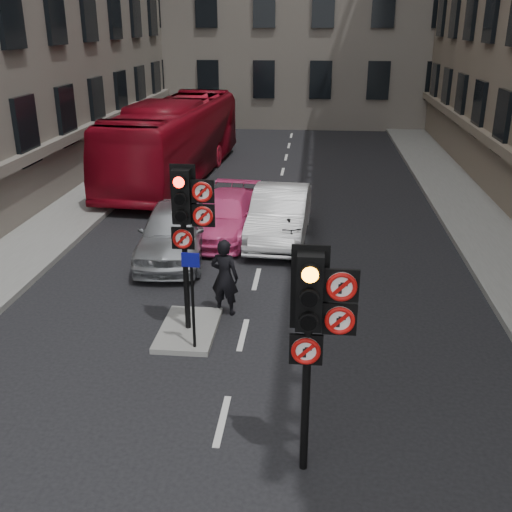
% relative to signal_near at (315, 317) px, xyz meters
% --- Properties ---
extents(ground, '(120.00, 120.00, 0.00)m').
position_rel_signal_near_xyz_m(ground, '(-1.49, -0.99, -2.58)').
color(ground, black).
rests_on(ground, ground).
extents(pavement_left, '(3.00, 50.00, 0.16)m').
position_rel_signal_near_xyz_m(pavement_left, '(-8.69, 11.01, -2.50)').
color(pavement_left, gray).
rests_on(pavement_left, ground).
extents(pavement_right, '(3.00, 50.00, 0.16)m').
position_rel_signal_near_xyz_m(pavement_right, '(5.71, 11.01, -2.50)').
color(pavement_right, gray).
rests_on(pavement_right, ground).
extents(centre_island, '(1.20, 2.00, 0.12)m').
position_rel_signal_near_xyz_m(centre_island, '(-2.69, 4.01, -2.52)').
color(centre_island, gray).
rests_on(centre_island, ground).
extents(signal_near, '(0.91, 0.40, 3.58)m').
position_rel_signal_near_xyz_m(signal_near, '(0.00, 0.00, 0.00)').
color(signal_near, black).
rests_on(signal_near, ground).
extents(signal_far, '(0.91, 0.40, 3.58)m').
position_rel_signal_near_xyz_m(signal_far, '(-2.60, 4.00, 0.12)').
color(signal_far, black).
rests_on(signal_far, centre_island).
extents(car_silver, '(2.19, 4.65, 1.54)m').
position_rel_signal_near_xyz_m(car_silver, '(-3.98, 8.36, -1.81)').
color(car_silver, '#A7AAAF').
rests_on(car_silver, ground).
extents(car_white, '(1.85, 4.81, 1.56)m').
position_rel_signal_near_xyz_m(car_white, '(-1.08, 10.23, -1.80)').
color(car_white, silver).
rests_on(car_white, ground).
extents(car_pink, '(2.17, 4.61, 1.30)m').
position_rel_signal_near_xyz_m(car_pink, '(-2.81, 10.36, -1.93)').
color(car_pink, '#EE468C').
rests_on(car_pink, ground).
extents(bus_red, '(3.69, 11.98, 3.29)m').
position_rel_signal_near_xyz_m(bus_red, '(-5.99, 17.49, -0.94)').
color(bus_red, maroon).
rests_on(bus_red, ground).
extents(motorcycle, '(0.79, 1.88, 1.10)m').
position_rel_signal_near_xyz_m(motorcycle, '(-0.70, 8.51, -2.03)').
color(motorcycle, black).
rests_on(motorcycle, ground).
extents(motorcyclist, '(0.75, 0.58, 1.81)m').
position_rel_signal_near_xyz_m(motorcyclist, '(-2.02, 5.01, -1.68)').
color(motorcyclist, black).
rests_on(motorcyclist, ground).
extents(info_sign, '(0.36, 0.11, 2.08)m').
position_rel_signal_near_xyz_m(info_sign, '(-2.39, 3.19, -1.12)').
color(info_sign, black).
rests_on(info_sign, centre_island).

